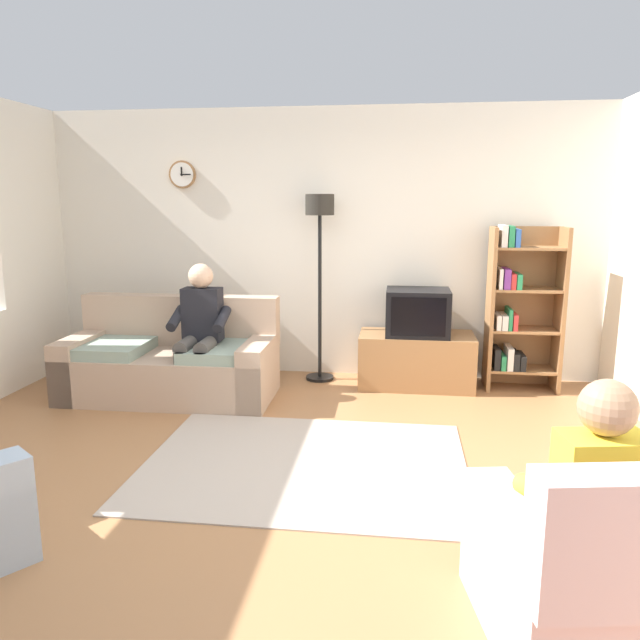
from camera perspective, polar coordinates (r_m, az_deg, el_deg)
ground_plane at (r=4.01m, az=-4.94°, el=-15.24°), size 12.00×12.00×0.00m
back_wall_assembly at (r=6.23m, az=0.11°, el=7.23°), size 6.20×0.17×2.70m
couch at (r=5.73m, az=-13.93°, el=-3.98°), size 1.91×0.90×0.90m
tv_stand at (r=5.95m, az=9.09°, el=-3.77°), size 1.10×0.56×0.52m
tv at (r=5.82m, az=9.24°, el=0.73°), size 0.60×0.49×0.44m
bookshelf at (r=6.02m, az=18.31°, el=1.08°), size 0.68×0.36×1.57m
floor_lamp at (r=5.91m, az=-0.02°, el=7.98°), size 0.28×0.28×1.85m
armchair_near_bookshelf at (r=2.85m, az=24.35°, el=-21.40°), size 0.94×1.01×0.90m
area_rug at (r=4.26m, az=-1.47°, el=-13.48°), size 2.20×1.70×0.01m
person_on_couch at (r=5.44m, az=-11.38°, el=-0.52°), size 0.51×0.54×1.24m
person_in_right_armchair at (r=2.77m, az=24.04°, el=-14.93°), size 0.56×0.58×1.12m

